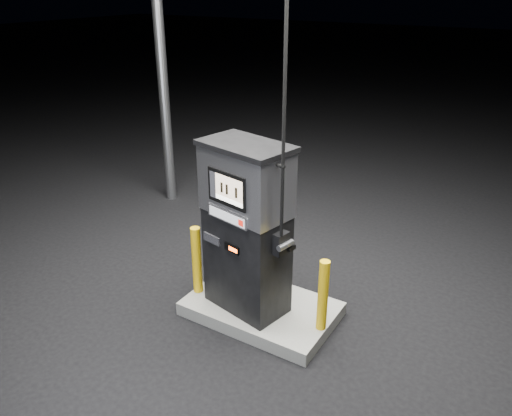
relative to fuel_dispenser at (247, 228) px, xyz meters
The scene contains 5 objects.
ground 1.11m from the fuel_dispenser, 41.58° to the left, with size 80.00×80.00×0.00m, color black.
pump_island 1.03m from the fuel_dispenser, 41.58° to the left, with size 1.60×1.00×0.15m, color slate.
fuel_dispenser is the anchor object (origin of this frame).
bollard_left 0.83m from the fuel_dispenser, behind, with size 0.11×0.11×0.81m, color #E9B30C.
bollard_right 1.02m from the fuel_dispenser, ahead, with size 0.10×0.10×0.79m, color #E9B30C.
Camera 1 is at (2.35, -3.92, 3.39)m, focal length 35.00 mm.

